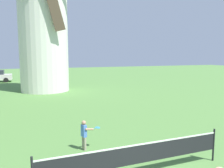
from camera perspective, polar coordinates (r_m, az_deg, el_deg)
windmill at (r=23.64m, az=-16.85°, el=15.71°), size 9.80×5.32×15.33m
tennis_net at (r=6.91m, az=6.32°, el=-17.04°), size 5.78×0.06×1.10m
player_far at (r=8.76m, az=-6.84°, el=-12.06°), size 0.73×0.37×1.12m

